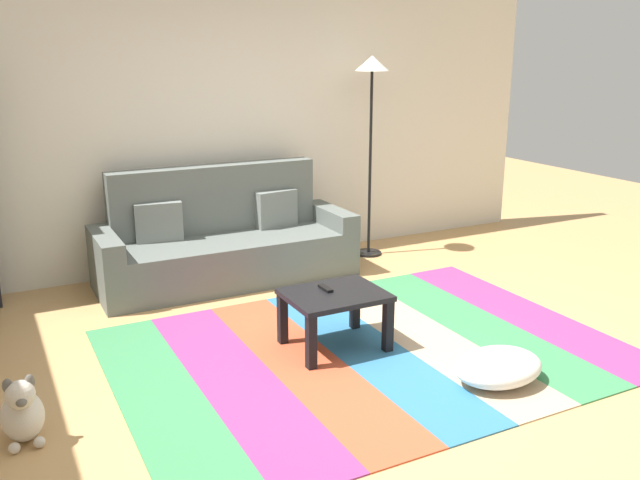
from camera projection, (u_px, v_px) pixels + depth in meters
name	position (u px, v px, depth m)	size (l,w,h in m)	color
ground_plane	(366.00, 360.00, 4.49)	(14.00, 14.00, 0.00)	tan
back_wall	(228.00, 121.00, 6.31)	(6.80, 0.10, 2.70)	silver
rug	(367.00, 350.00, 4.63)	(3.35, 2.43, 0.01)	#387F4C
couch	(224.00, 243.00, 6.02)	(2.26, 0.80, 1.00)	#59605B
coffee_table	(335.00, 303.00, 4.59)	(0.66, 0.53, 0.40)	black
pouf	(498.00, 367.00, 4.15)	(0.59, 0.43, 0.20)	white
dog	(22.00, 413.00, 3.54)	(0.22, 0.35, 0.40)	beige
standing_lamp	(372.00, 91.00, 6.39)	(0.32, 0.32, 1.95)	black
tv_remote	(325.00, 288.00, 4.62)	(0.04, 0.15, 0.02)	black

